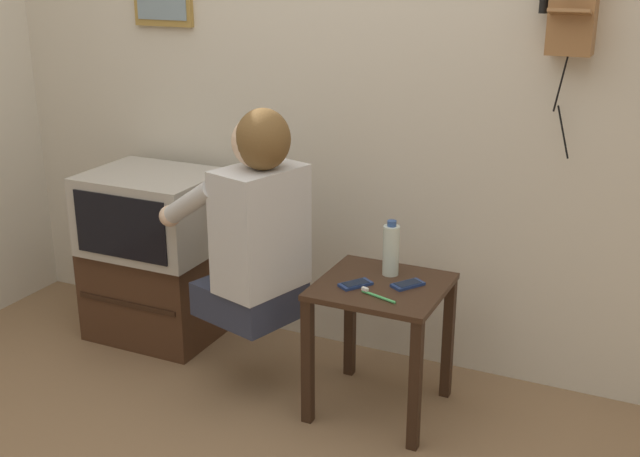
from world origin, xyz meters
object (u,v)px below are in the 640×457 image
object	(u,v)px
television	(153,212)
cell_phone_spare	(408,284)
person	(255,222)
toothbrush	(376,295)
water_bottle	(391,250)
cell_phone_held	(356,284)

from	to	relation	value
television	cell_phone_spare	distance (m)	1.27
person	cell_phone_spare	world-z (taller)	person
toothbrush	person	bearing A→B (deg)	103.14
water_bottle	person	bearing A→B (deg)	-159.53
television	water_bottle	size ratio (longest dim) A/B	2.60
cell_phone_spare	water_bottle	bearing A→B (deg)	174.22
water_bottle	toothbrush	distance (m)	0.25
cell_phone_held	toothbrush	world-z (taller)	toothbrush
television	cell_phone_spare	size ratio (longest dim) A/B	4.19
cell_phone_held	water_bottle	bearing A→B (deg)	97.62
cell_phone_held	television	bearing A→B (deg)	-157.34
television	toothbrush	size ratio (longest dim) A/B	3.82
television	cell_phone_held	world-z (taller)	television
water_bottle	toothbrush	bearing A→B (deg)	-83.02
cell_phone_held	cell_phone_spare	world-z (taller)	same
cell_phone_spare	cell_phone_held	bearing A→B (deg)	-122.52
person	water_bottle	world-z (taller)	person
water_bottle	cell_phone_spare	bearing A→B (deg)	-39.02
person	television	world-z (taller)	person
toothbrush	television	bearing A→B (deg)	94.49
cell_phone_spare	toothbrush	size ratio (longest dim) A/B	0.91
toothbrush	water_bottle	bearing A→B (deg)	24.72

